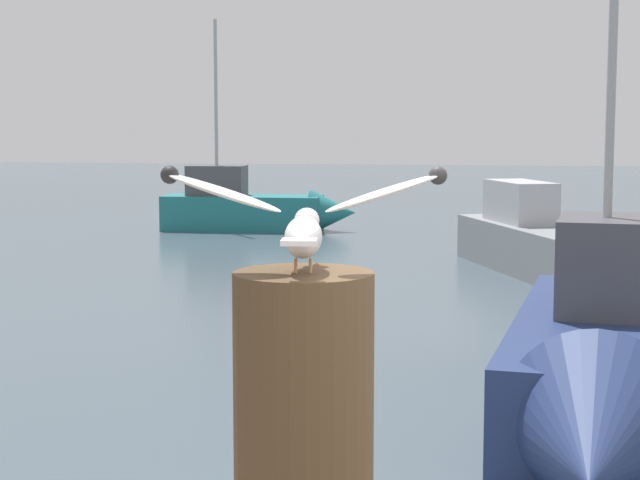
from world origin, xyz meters
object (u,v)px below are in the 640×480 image
Objects in this scene: boat_grey at (539,243)px; boat_navy at (601,370)px; boat_teal at (258,208)px; seagull at (303,218)px; mooring_post at (304,473)px.

boat_navy is at bearing -89.68° from boat_grey.
boat_navy reaches higher than boat_teal.
seagull is 14.97m from boat_grey.
boat_navy reaches higher than mooring_post.
boat_grey is at bearing 84.92° from mooring_post.
mooring_post is at bearing -95.08° from boat_grey.
mooring_post is 0.63m from seagull.
boat_teal reaches higher than seagull.
boat_navy reaches higher than seagull.
boat_grey is at bearing 90.32° from boat_navy.
mooring_post is 14.92m from boat_grey.
boat_navy reaches higher than boat_grey.
seagull is at bearing -102.97° from boat_navy.
boat_teal reaches higher than boat_grey.
boat_navy is 1.07× the size of boat_grey.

